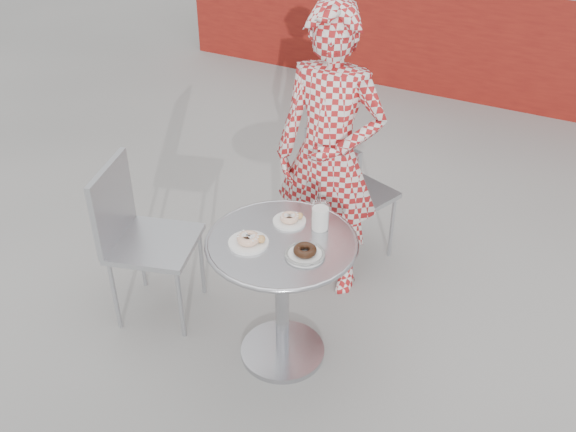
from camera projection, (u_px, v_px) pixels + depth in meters
The scene contains 9 objects.
ground at pixel (289, 355), 3.26m from camera, with size 60.00×60.00×0.00m, color #AAA7A2.
bistro_table at pixel (282, 271), 2.98m from camera, with size 0.70×0.70×0.71m.
chair_far at pixel (350, 219), 3.82m from camera, with size 0.52×0.52×0.85m.
chair_left at pixel (156, 270), 3.40m from camera, with size 0.52×0.52×0.88m.
seated_person at pixel (329, 157), 3.34m from camera, with size 0.59×0.38×1.61m, color #A3191A.
plate_far at pixel (290, 219), 3.00m from camera, with size 0.16×0.16×0.04m.
plate_near at pixel (249, 240), 2.85m from camera, with size 0.18×0.18×0.05m.
plate_checker at pixel (305, 253), 2.78m from camera, with size 0.18×0.18×0.05m.
milk_cup at pixel (320, 217), 2.93m from camera, with size 0.08×0.08×0.13m.
Camera 1 is at (1.08, -2.05, 2.40)m, focal length 40.00 mm.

